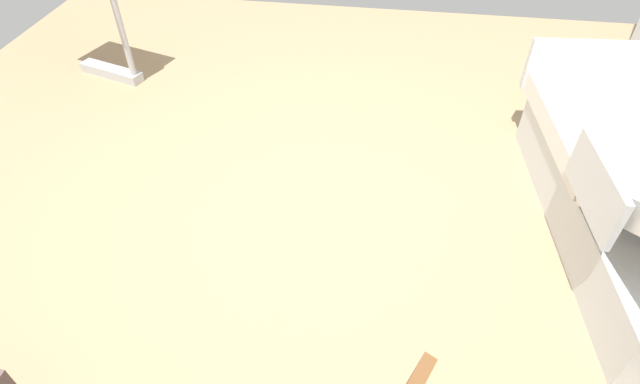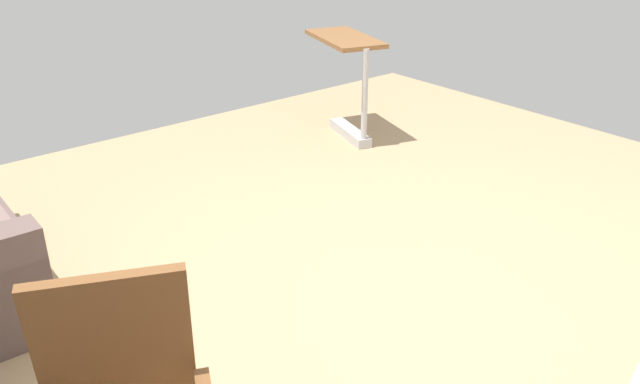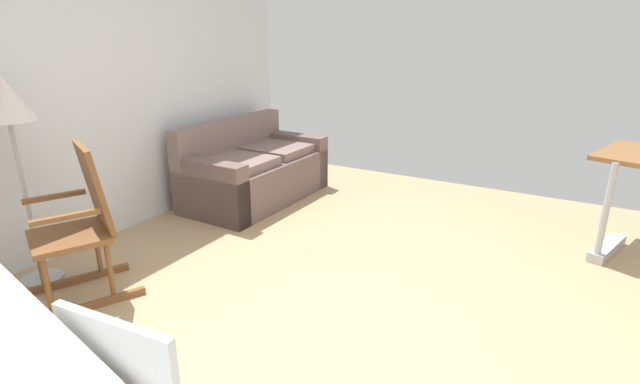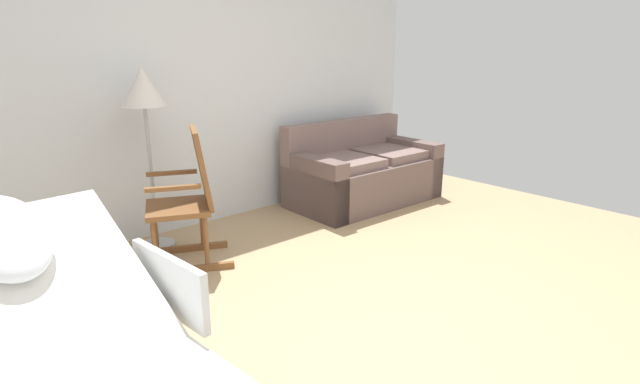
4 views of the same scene
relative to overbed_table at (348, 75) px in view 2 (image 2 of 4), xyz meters
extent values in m
plane|color=tan|center=(-2.01, 1.44, -0.53)|extent=(6.45, 6.45, 0.00)
cube|color=brown|center=(-2.47, 3.10, 0.22)|extent=(0.29, 0.44, 0.60)
cube|color=#B2B5BA|center=(-0.05, 0.02, -0.49)|extent=(0.61, 0.29, 0.08)
cylinder|color=black|center=(-0.30, 0.09, -0.50)|extent=(0.07, 0.07, 0.06)
cylinder|color=black|center=(0.19, -0.06, -0.50)|extent=(0.07, 0.07, 0.06)
cylinder|color=#B2B5BA|center=(-0.30, 0.09, -0.08)|extent=(0.05, 0.05, 0.74)
cube|color=brown|center=(0.08, -0.02, 0.29)|extent=(0.88, 0.62, 0.04)
camera|label=1|loc=(-2.42, 3.60, 1.65)|focal=28.16mm
camera|label=2|loc=(-3.98, 3.60, 1.44)|focal=36.75mm
camera|label=3|loc=(-4.29, 0.34, 1.19)|focal=26.35mm
camera|label=4|loc=(-4.29, -0.29, 1.12)|focal=28.63mm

